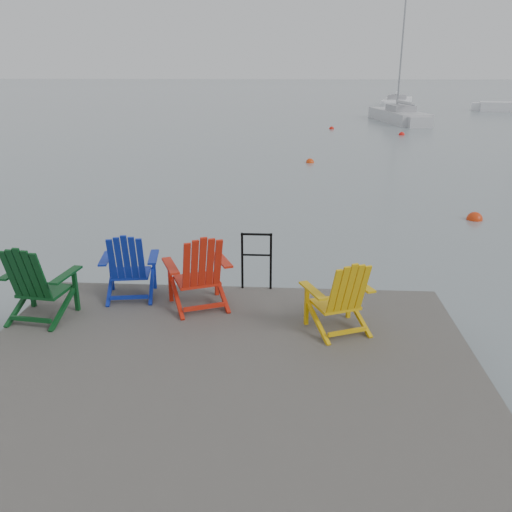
# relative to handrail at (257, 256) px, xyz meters

# --- Properties ---
(ground) EXTENTS (400.00, 400.00, 0.00)m
(ground) POSITION_rel_handrail_xyz_m (-0.25, -2.45, -1.04)
(ground) COLOR slate
(ground) RESTS_ON ground
(dock) EXTENTS (6.00, 5.00, 1.40)m
(dock) POSITION_rel_handrail_xyz_m (-0.25, -2.45, -0.69)
(dock) COLOR #2F2C2A
(dock) RESTS_ON ground
(handrail) EXTENTS (0.48, 0.04, 0.90)m
(handrail) POSITION_rel_handrail_xyz_m (0.00, 0.00, 0.00)
(handrail) COLOR black
(handrail) RESTS_ON dock
(chair_green) EXTENTS (0.95, 0.89, 1.10)m
(chair_green) POSITION_rel_handrail_xyz_m (-2.87, -1.29, 0.01)
(chair_green) COLOR #0A3A16
(chair_green) RESTS_ON dock
(chair_blue) EXTENTS (0.91, 0.86, 1.03)m
(chair_blue) POSITION_rel_handrail_xyz_m (-1.85, -0.48, -0.02)
(chair_blue) COLOR #0E2396
(chair_blue) RESTS_ON dock
(chair_red) EXTENTS (1.08, 1.03, 1.11)m
(chair_red) POSITION_rel_handrail_xyz_m (-0.76, -0.76, 0.02)
(chair_red) COLOR red
(chair_red) RESTS_ON dock
(chair_yellow) EXTENTS (0.98, 0.94, 1.01)m
(chair_yellow) POSITION_rel_handrail_xyz_m (1.17, -1.39, -0.03)
(chair_yellow) COLOR gold
(chair_yellow) RESTS_ON dock
(sailboat_near) EXTENTS (3.32, 8.48, 11.43)m
(sailboat_near) POSITION_rel_handrail_xyz_m (8.29, 33.93, -0.69)
(sailboat_near) COLOR #BABABF
(sailboat_near) RESTS_ON ground
(sailboat_mid) EXTENTS (4.78, 10.18, 13.42)m
(sailboat_mid) POSITION_rel_handrail_xyz_m (11.17, 50.55, -0.69)
(sailboat_mid) COLOR white
(sailboat_mid) RESTS_ON ground
(buoy_a) EXTENTS (0.41, 0.41, 0.41)m
(buoy_a) POSITION_rel_handrail_xyz_m (5.32, 6.24, -1.04)
(buoy_a) COLOR red
(buoy_a) RESTS_ON ground
(buoy_b) EXTENTS (0.35, 0.35, 0.35)m
(buoy_b) POSITION_rel_handrail_xyz_m (1.27, 15.05, -1.04)
(buoy_b) COLOR red
(buoy_b) RESTS_ON ground
(buoy_c) EXTENTS (0.36, 0.36, 0.36)m
(buoy_c) POSITION_rel_handrail_xyz_m (6.99, 25.39, -1.04)
(buoy_c) COLOR red
(buoy_c) RESTS_ON ground
(buoy_d) EXTENTS (0.32, 0.32, 0.32)m
(buoy_d) POSITION_rel_handrail_xyz_m (3.06, 28.49, -1.04)
(buoy_d) COLOR red
(buoy_d) RESTS_ON ground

